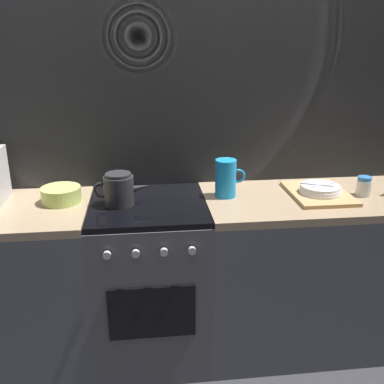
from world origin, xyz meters
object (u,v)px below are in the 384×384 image
(pitcher, at_px, (226,178))
(spice_jar, at_px, (364,186))
(kettle, at_px, (119,190))
(stove_unit, at_px, (150,280))
(dish_pile, at_px, (319,191))
(mixing_bowl, at_px, (61,195))

(pitcher, relative_size, spice_jar, 1.90)
(kettle, height_order, pitcher, pitcher)
(stove_unit, bearing_deg, dish_pile, 0.36)
(mixing_bowl, height_order, dish_pile, mixing_bowl)
(spice_jar, bearing_deg, mixing_bowl, 176.99)
(stove_unit, height_order, kettle, kettle)
(dish_pile, bearing_deg, kettle, -179.28)
(kettle, bearing_deg, dish_pile, 0.72)
(stove_unit, relative_size, dish_pile, 2.25)
(dish_pile, xyz_separation_m, spice_jar, (0.23, -0.02, 0.03))
(kettle, xyz_separation_m, dish_pile, (1.05, 0.01, -0.06))
(pitcher, bearing_deg, kettle, -173.52)
(kettle, bearing_deg, pitcher, 6.48)
(stove_unit, xyz_separation_m, mixing_bowl, (-0.44, 0.06, 0.49))
(mixing_bowl, distance_m, dish_pile, 1.35)
(kettle, bearing_deg, spice_jar, -0.50)
(dish_pile, relative_size, spice_jar, 3.81)
(stove_unit, bearing_deg, spice_jar, -0.94)
(kettle, relative_size, mixing_bowl, 1.42)
(stove_unit, distance_m, spice_jar, 1.25)
(kettle, relative_size, spice_jar, 2.71)
(stove_unit, distance_m, pitcher, 0.69)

